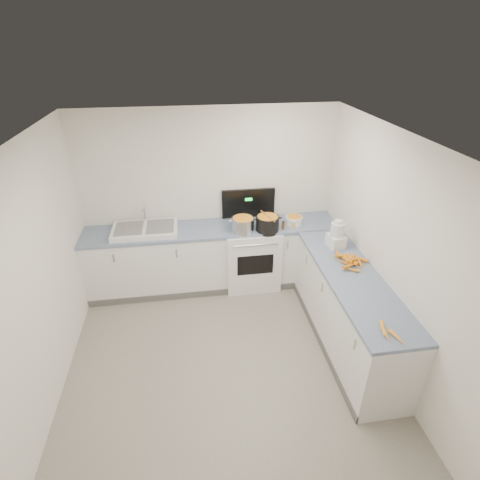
{
  "coord_description": "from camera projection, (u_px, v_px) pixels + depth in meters",
  "views": [
    {
      "loc": [
        -0.29,
        -2.88,
        3.3
      ],
      "look_at": [
        0.3,
        1.1,
        1.05
      ],
      "focal_mm": 28.0,
      "sensor_mm": 36.0,
      "label": 1
    }
  ],
  "objects": [
    {
      "name": "wall_right",
      "position": [
        399.0,
        265.0,
        3.75
      ],
      "size": [
        0.0,
        4.0,
        2.5
      ],
      "primitive_type": null,
      "rotation": [
        1.57,
        0.0,
        -1.57
      ],
      "color": "white",
      "rests_on": "ground"
    },
    {
      "name": "peeled_carrots",
      "position": [
        388.0,
        333.0,
        3.31
      ],
      "size": [
        0.17,
        0.31,
        0.04
      ],
      "color": "orange",
      "rests_on": "counter_right"
    },
    {
      "name": "wooden_spoon",
      "position": [
        268.0,
        216.0,
        4.98
      ],
      "size": [
        0.13,
        0.37,
        0.02
      ],
      "primitive_type": "cylinder",
      "rotation": [
        1.57,
        0.0,
        0.3
      ],
      "color": "#AD7A47",
      "rests_on": "black_pot"
    },
    {
      "name": "stove",
      "position": [
        251.0,
        254.0,
        5.43
      ],
      "size": [
        0.76,
        0.65,
        1.36
      ],
      "color": "white",
      "rests_on": "ground"
    },
    {
      "name": "floor",
      "position": [
        228.0,
        373.0,
        4.13
      ],
      "size": [
        3.5,
        4.0,
        0.0
      ],
      "primitive_type": null,
      "color": "gray",
      "rests_on": "ground"
    },
    {
      "name": "carrot_pile",
      "position": [
        350.0,
        260.0,
        4.34
      ],
      "size": [
        0.42,
        0.42,
        0.09
      ],
      "color": "orange",
      "rests_on": "counter_right"
    },
    {
      "name": "food_processor",
      "position": [
        336.0,
        236.0,
        4.61
      ],
      "size": [
        0.21,
        0.24,
        0.36
      ],
      "color": "white",
      "rests_on": "counter_right"
    },
    {
      "name": "spice_jar",
      "position": [
        293.0,
        225.0,
        5.11
      ],
      "size": [
        0.05,
        0.05,
        0.09
      ],
      "primitive_type": "cylinder",
      "color": "#E5B266",
      "rests_on": "counter_back"
    },
    {
      "name": "mixing_bowl",
      "position": [
        294.0,
        220.0,
        5.22
      ],
      "size": [
        0.32,
        0.32,
        0.11
      ],
      "primitive_type": "cylinder",
      "rotation": [
        0.0,
        0.0,
        -0.42
      ],
      "color": "white",
      "rests_on": "counter_back"
    },
    {
      "name": "steel_pot",
      "position": [
        243.0,
        225.0,
        5.0
      ],
      "size": [
        0.39,
        0.39,
        0.22
      ],
      "primitive_type": "cylinder",
      "rotation": [
        0.0,
        0.0,
        -0.38
      ],
      "color": "silver",
      "rests_on": "stove"
    },
    {
      "name": "wall_left",
      "position": [
        29.0,
        297.0,
        3.3
      ],
      "size": [
        0.0,
        4.0,
        2.5
      ],
      "primitive_type": null,
      "rotation": [
        1.57,
        0.0,
        1.57
      ],
      "color": "white",
      "rests_on": "ground"
    },
    {
      "name": "peelings",
      "position": [
        132.0,
        228.0,
        4.97
      ],
      "size": [
        0.19,
        0.25,
        0.01
      ],
      "color": "tan",
      "rests_on": "sink"
    },
    {
      "name": "counter_right",
      "position": [
        348.0,
        309.0,
        4.35
      ],
      "size": [
        0.62,
        2.2,
        0.94
      ],
      "color": "white",
      "rests_on": "ground"
    },
    {
      "name": "wall_back",
      "position": [
        210.0,
        198.0,
        5.25
      ],
      "size": [
        3.5,
        0.0,
        2.5
      ],
      "primitive_type": null,
      "rotation": [
        1.57,
        0.0,
        0.0
      ],
      "color": "white",
      "rests_on": "ground"
    },
    {
      "name": "counter_back",
      "position": [
        213.0,
        257.0,
        5.37
      ],
      "size": [
        3.5,
        0.62,
        0.94
      ],
      "color": "white",
      "rests_on": "ground"
    },
    {
      "name": "extract_bottle",
      "position": [
        283.0,
        226.0,
        5.08
      ],
      "size": [
        0.04,
        0.04,
        0.1
      ],
      "primitive_type": "cylinder",
      "color": "#593319",
      "rests_on": "counter_back"
    },
    {
      "name": "sink",
      "position": [
        145.0,
        229.0,
        5.01
      ],
      "size": [
        0.86,
        0.52,
        0.31
      ],
      "color": "white",
      "rests_on": "counter_back"
    },
    {
      "name": "black_pot",
      "position": [
        267.0,
        224.0,
        5.04
      ],
      "size": [
        0.32,
        0.32,
        0.22
      ],
      "primitive_type": "cylinder",
      "rotation": [
        0.0,
        0.0,
        0.04
      ],
      "color": "black",
      "rests_on": "stove"
    },
    {
      "name": "ceiling",
      "position": [
        223.0,
        149.0,
        2.92
      ],
      "size": [
        3.5,
        4.0,
        0.0
      ],
      "primitive_type": null,
      "rotation": [
        3.14,
        0.0,
        0.0
      ],
      "color": "white",
      "rests_on": "ground"
    }
  ]
}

